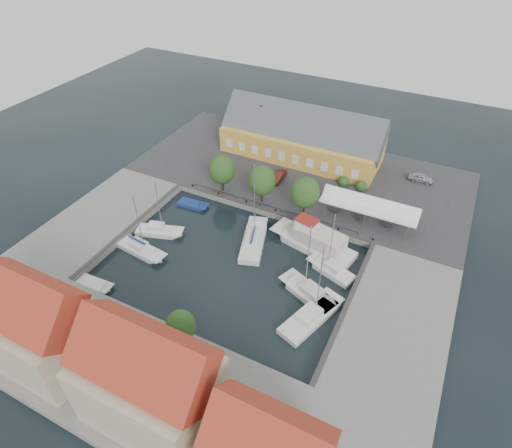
{
  "coord_description": "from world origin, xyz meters",
  "views": [
    {
      "loc": [
        21.63,
        -36.96,
        40.49
      ],
      "look_at": [
        0.0,
        6.0,
        1.5
      ],
      "focal_mm": 30.0,
      "sensor_mm": 36.0,
      "label": 1
    }
  ],
  "objects_px": {
    "east_boat_b": "(310,294)",
    "west_boat_c": "(159,232)",
    "warehouse": "(299,137)",
    "east_boat_c": "(310,318)",
    "tent_canopy": "(369,207)",
    "launch_nw": "(193,205)",
    "west_boat_d": "(141,250)",
    "car_red": "(279,177)",
    "east_boat_a": "(332,271)",
    "car_silver": "(421,178)",
    "center_sailboat": "(254,242)",
    "trawler": "(315,242)",
    "launch_sw": "(95,285)"
  },
  "relations": [
    {
      "from": "east_boat_b",
      "to": "west_boat_c",
      "type": "xyz_separation_m",
      "value": [
        -24.09,
        1.36,
        0.0
      ]
    },
    {
      "from": "warehouse",
      "to": "east_boat_c",
      "type": "xyz_separation_m",
      "value": [
        15.5,
        -33.77,
        -4.17
      ]
    },
    {
      "from": "tent_canopy",
      "to": "west_boat_c",
      "type": "relative_size",
      "value": 1.46
    },
    {
      "from": "tent_canopy",
      "to": "launch_nw",
      "type": "height_order",
      "value": "tent_canopy"
    },
    {
      "from": "east_boat_b",
      "to": "west_boat_d",
      "type": "xyz_separation_m",
      "value": [
        -23.84,
        -3.0,
        0.01
      ]
    },
    {
      "from": "car_red",
      "to": "launch_nw",
      "type": "relative_size",
      "value": 0.79
    },
    {
      "from": "east_boat_b",
      "to": "east_boat_c",
      "type": "bearing_deg",
      "value": -67.58
    },
    {
      "from": "tent_canopy",
      "to": "west_boat_c",
      "type": "height_order",
      "value": "west_boat_c"
    },
    {
      "from": "west_boat_c",
      "to": "east_boat_a",
      "type": "bearing_deg",
      "value": 8.47
    },
    {
      "from": "launch_nw",
      "to": "car_silver",
      "type": "bearing_deg",
      "value": 35.04
    },
    {
      "from": "center_sailboat",
      "to": "east_boat_a",
      "type": "height_order",
      "value": "center_sailboat"
    },
    {
      "from": "warehouse",
      "to": "car_silver",
      "type": "xyz_separation_m",
      "value": [
        21.75,
        0.73,
        -2.75
      ]
    },
    {
      "from": "car_silver",
      "to": "trawler",
      "type": "distance_m",
      "value": 24.66
    },
    {
      "from": "car_silver",
      "to": "trawler",
      "type": "xyz_separation_m",
      "value": [
        -10.19,
        -22.45,
        -0.66
      ]
    },
    {
      "from": "car_red",
      "to": "center_sailboat",
      "type": "height_order",
      "value": "center_sailboat"
    },
    {
      "from": "east_boat_a",
      "to": "west_boat_c",
      "type": "xyz_separation_m",
      "value": [
        -25.22,
        -3.75,
        -0.0
      ]
    },
    {
      "from": "west_boat_c",
      "to": "launch_nw",
      "type": "bearing_deg",
      "value": 85.34
    },
    {
      "from": "warehouse",
      "to": "launch_nw",
      "type": "bearing_deg",
      "value": -113.92
    },
    {
      "from": "car_silver",
      "to": "east_boat_c",
      "type": "distance_m",
      "value": 35.09
    },
    {
      "from": "launch_sw",
      "to": "east_boat_a",
      "type": "bearing_deg",
      "value": 31.21
    },
    {
      "from": "tent_canopy",
      "to": "east_boat_c",
      "type": "distance_m",
      "value": 20.23
    },
    {
      "from": "car_red",
      "to": "launch_sw",
      "type": "bearing_deg",
      "value": -109.81
    },
    {
      "from": "trawler",
      "to": "east_boat_a",
      "type": "bearing_deg",
      "value": -43.97
    },
    {
      "from": "launch_sw",
      "to": "launch_nw",
      "type": "relative_size",
      "value": 0.98
    },
    {
      "from": "east_boat_c",
      "to": "west_boat_c",
      "type": "distance_m",
      "value": 25.93
    },
    {
      "from": "car_red",
      "to": "launch_sw",
      "type": "relative_size",
      "value": 0.8
    },
    {
      "from": "warehouse",
      "to": "west_boat_d",
      "type": "distance_m",
      "value": 35.01
    },
    {
      "from": "center_sailboat",
      "to": "launch_nw",
      "type": "bearing_deg",
      "value": 163.66
    },
    {
      "from": "car_red",
      "to": "west_boat_c",
      "type": "bearing_deg",
      "value": -118.05
    },
    {
      "from": "tent_canopy",
      "to": "center_sailboat",
      "type": "bearing_deg",
      "value": -140.17
    },
    {
      "from": "trawler",
      "to": "west_boat_c",
      "type": "xyz_separation_m",
      "value": [
        -21.55,
        -7.29,
        -0.76
      ]
    },
    {
      "from": "car_silver",
      "to": "west_boat_c",
      "type": "xyz_separation_m",
      "value": [
        -31.74,
        -29.75,
        -1.42
      ]
    },
    {
      "from": "east_boat_c",
      "to": "tent_canopy",
      "type": "bearing_deg",
      "value": 86.84
    },
    {
      "from": "car_red",
      "to": "west_boat_d",
      "type": "bearing_deg",
      "value": -113.0
    },
    {
      "from": "trawler",
      "to": "west_boat_d",
      "type": "relative_size",
      "value": 1.25
    },
    {
      "from": "car_silver",
      "to": "east_boat_c",
      "type": "height_order",
      "value": "east_boat_c"
    },
    {
      "from": "warehouse",
      "to": "tent_canopy",
      "type": "distance_m",
      "value": 21.63
    },
    {
      "from": "center_sailboat",
      "to": "trawler",
      "type": "bearing_deg",
      "value": 20.92
    },
    {
      "from": "center_sailboat",
      "to": "launch_sw",
      "type": "relative_size",
      "value": 2.58
    },
    {
      "from": "launch_sw",
      "to": "launch_nw",
      "type": "xyz_separation_m",
      "value": [
        1.68,
        20.1,
        -0.0
      ]
    },
    {
      "from": "east_boat_c",
      "to": "west_boat_d",
      "type": "bearing_deg",
      "value": 179.11
    },
    {
      "from": "tent_canopy",
      "to": "center_sailboat",
      "type": "height_order",
      "value": "center_sailboat"
    },
    {
      "from": "car_red",
      "to": "east_boat_b",
      "type": "xyz_separation_m",
      "value": [
        13.7,
        -20.81,
        -1.41
      ]
    },
    {
      "from": "car_silver",
      "to": "east_boat_b",
      "type": "height_order",
      "value": "east_boat_b"
    },
    {
      "from": "east_boat_b",
      "to": "west_boat_d",
      "type": "distance_m",
      "value": 24.03
    },
    {
      "from": "east_boat_a",
      "to": "launch_nw",
      "type": "xyz_separation_m",
      "value": [
        -24.57,
        4.19,
        -0.17
      ]
    },
    {
      "from": "east_boat_c",
      "to": "launch_sw",
      "type": "xyz_separation_m",
      "value": [
        -26.52,
        -7.4,
        -0.17
      ]
    },
    {
      "from": "east_boat_b",
      "to": "launch_sw",
      "type": "height_order",
      "value": "east_boat_b"
    },
    {
      "from": "car_silver",
      "to": "trawler",
      "type": "height_order",
      "value": "trawler"
    },
    {
      "from": "trawler",
      "to": "west_boat_d",
      "type": "xyz_separation_m",
      "value": [
        -21.3,
        -11.65,
        -0.75
      ]
    }
  ]
}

